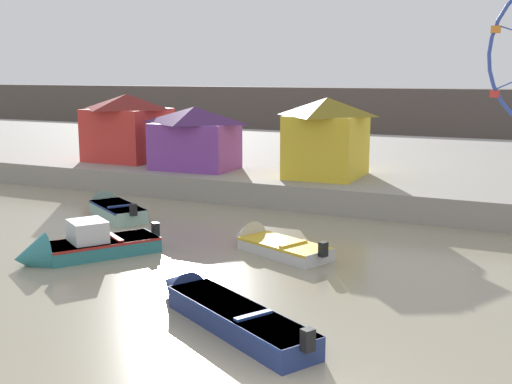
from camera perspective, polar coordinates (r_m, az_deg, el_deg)
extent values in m
cube|color=gray|center=(36.54, 19.55, 1.87)|extent=(110.00, 24.13, 1.07)
cube|color=navy|center=(14.40, -1.56, -11.33)|extent=(4.49, 3.12, 0.52)
cube|color=navy|center=(14.32, -1.56, -10.51)|extent=(4.46, 3.12, 0.08)
cone|color=navy|center=(16.71, -7.10, -8.28)|extent=(1.59, 1.50, 1.03)
cube|color=black|center=(12.51, 4.64, -13.00)|extent=(0.29, 0.31, 0.44)
cube|color=navy|center=(13.86, -0.24, -10.93)|extent=(0.58, 0.89, 0.06)
cube|color=teal|center=(20.79, -13.56, -4.80)|extent=(3.07, 3.69, 0.48)
cube|color=#B2231E|center=(20.74, -13.58, -4.26)|extent=(3.07, 3.67, 0.08)
cone|color=teal|center=(20.26, -19.43, -5.51)|extent=(1.67, 1.54, 1.38)
cube|color=black|center=(21.31, -8.94, -3.28)|extent=(0.31, 0.30, 0.44)
cube|color=silver|center=(20.53, -14.77, -3.39)|extent=(1.53, 1.49, 0.67)
cube|color=#B2231E|center=(20.86, -12.46, -3.94)|extent=(1.13, 0.79, 0.06)
cube|color=#93BCAD|center=(25.89, -12.22, -1.71)|extent=(3.36, 2.74, 0.52)
cube|color=navy|center=(25.84, -12.24, -1.23)|extent=(3.35, 2.74, 0.08)
cone|color=#93BCAD|center=(27.74, -13.65, -0.96)|extent=(1.37, 1.48, 1.20)
cube|color=black|center=(24.27, -10.87, -1.58)|extent=(0.30, 0.31, 0.44)
cube|color=navy|center=(25.47, -11.93, -1.23)|extent=(0.70, 1.00, 0.06)
cube|color=silver|center=(20.19, 2.55, -5.07)|extent=(3.31, 2.35, 0.41)
cube|color=gold|center=(20.14, 2.56, -4.61)|extent=(3.29, 2.36, 0.08)
cone|color=silver|center=(21.55, -1.04, -4.06)|extent=(1.24, 1.46, 1.24)
cube|color=black|center=(19.03, 6.01, -5.10)|extent=(0.28, 0.30, 0.44)
cube|color=gold|center=(19.87, 3.33, -4.62)|extent=(0.56, 1.09, 0.06)
cube|color=orange|center=(43.70, 20.58, 13.40)|extent=(0.56, 0.48, 0.44)
cube|color=red|center=(43.62, 20.49, 8.18)|extent=(0.56, 0.48, 0.44)
cube|color=purple|center=(31.08, -5.46, 4.08)|extent=(3.96, 2.83, 2.23)
pyramid|color=#462156|center=(30.95, -5.51, 6.83)|extent=(4.36, 3.11, 0.80)
cube|color=yellow|center=(28.85, 6.29, 4.09)|extent=(3.19, 3.65, 2.75)
pyramid|color=olive|center=(28.71, 6.36, 7.57)|extent=(3.51, 4.02, 0.80)
cube|color=red|center=(34.89, -11.34, 5.04)|extent=(3.74, 3.56, 2.74)
pyramid|color=maroon|center=(34.78, -11.44, 7.91)|extent=(4.12, 3.92, 0.80)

